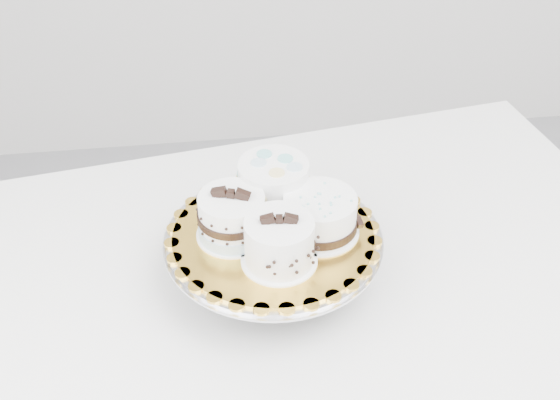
{
  "coord_description": "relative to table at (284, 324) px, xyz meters",
  "views": [
    {
      "loc": [
        -0.22,
        -0.58,
        1.53
      ],
      "look_at": [
        -0.12,
        0.2,
        0.9
      ],
      "focal_mm": 45.0,
      "sensor_mm": 36.0,
      "label": 1
    }
  ],
  "objects": [
    {
      "name": "table",
      "position": [
        0.0,
        0.0,
        0.0
      ],
      "size": [
        1.38,
        1.03,
        0.75
      ],
      "rotation": [
        0.0,
        0.0,
        0.16
      ],
      "color": "silver",
      "rests_on": "floor"
    },
    {
      "name": "cake_board",
      "position": [
        -0.01,
        0.03,
        0.16
      ],
      "size": [
        0.33,
        0.33,
        0.0
      ],
      "primitive_type": "cylinder",
      "rotation": [
        0.0,
        0.0,
        0.09
      ],
      "color": "gold",
      "rests_on": "cake_stand"
    },
    {
      "name": "cake_ribbon",
      "position": [
        0.06,
        0.03,
        0.19
      ],
      "size": [
        0.13,
        0.13,
        0.07
      ],
      "rotation": [
        0.0,
        0.0,
        0.19
      ],
      "color": "white",
      "rests_on": "cake_board"
    },
    {
      "name": "cake_stand",
      "position": [
        -0.01,
        0.03,
        0.13
      ],
      "size": [
        0.33,
        0.33,
        0.09
      ],
      "color": "gray",
      "rests_on": "table"
    },
    {
      "name": "cake_banded",
      "position": [
        -0.07,
        0.04,
        0.2
      ],
      "size": [
        0.12,
        0.12,
        0.09
      ],
      "rotation": [
        0.0,
        0.0,
        -0.31
      ],
      "color": "white",
      "rests_on": "cake_board"
    },
    {
      "name": "cake_dots",
      "position": [
        -0.0,
        0.1,
        0.21
      ],
      "size": [
        0.13,
        0.13,
        0.08
      ],
      "rotation": [
        0.0,
        0.0,
        0.09
      ],
      "color": "white",
      "rests_on": "cake_board"
    },
    {
      "name": "cake_swirl",
      "position": [
        -0.01,
        -0.03,
        0.2
      ],
      "size": [
        0.11,
        0.11,
        0.09
      ],
      "rotation": [
        0.0,
        0.0,
        -0.1
      ],
      "color": "white",
      "rests_on": "cake_board"
    }
  ]
}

